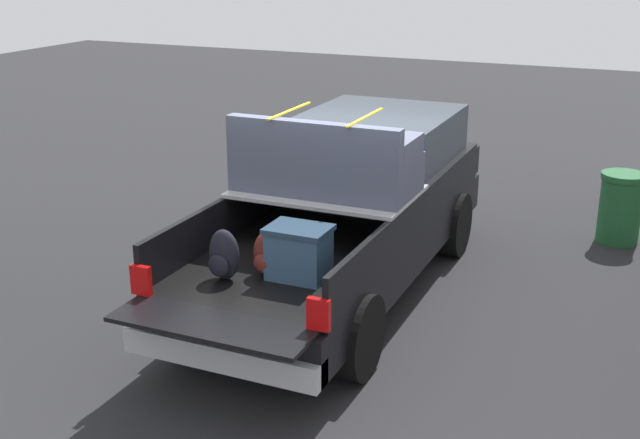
% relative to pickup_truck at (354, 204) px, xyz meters
% --- Properties ---
extents(ground_plane, '(40.00, 40.00, 0.00)m').
position_rel_pickup_truck_xyz_m(ground_plane, '(-0.38, 0.00, -0.99)').
color(ground_plane, '#262628').
extents(pickup_truck, '(6.05, 2.06, 2.23)m').
position_rel_pickup_truck_xyz_m(pickup_truck, '(0.00, 0.00, 0.00)').
color(pickup_truck, black).
rests_on(pickup_truck, ground_plane).
extents(trash_can, '(0.60, 0.60, 0.98)m').
position_rel_pickup_truck_xyz_m(trash_can, '(2.75, -2.84, -0.49)').
color(trash_can, '#1E592D').
rests_on(trash_can, ground_plane).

